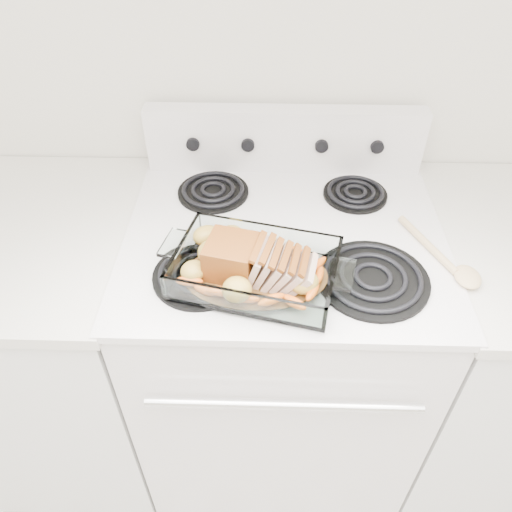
{
  "coord_description": "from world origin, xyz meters",
  "views": [
    {
      "loc": [
        -0.04,
        0.71,
        1.72
      ],
      "look_at": [
        -0.07,
        1.51,
        0.99
      ],
      "focal_mm": 35.0,
      "sensor_mm": 36.0,
      "label": 1
    }
  ],
  "objects_px": {
    "counter_left": "(65,344)",
    "counter_right": "(496,354)",
    "pork_roast": "(249,262)",
    "electric_range": "(279,346)",
    "baking_dish": "(256,272)"
  },
  "relations": [
    {
      "from": "baking_dish",
      "to": "pork_roast",
      "type": "relative_size",
      "value": 1.46
    },
    {
      "from": "electric_range",
      "to": "counter_right",
      "type": "distance_m",
      "value": 0.67
    },
    {
      "from": "counter_left",
      "to": "counter_right",
      "type": "xyz_separation_m",
      "value": [
        1.33,
        0.0,
        0.0
      ]
    },
    {
      "from": "counter_left",
      "to": "baking_dish",
      "type": "bearing_deg",
      "value": -15.83
    },
    {
      "from": "electric_range",
      "to": "counter_left",
      "type": "height_order",
      "value": "electric_range"
    },
    {
      "from": "electric_range",
      "to": "baking_dish",
      "type": "height_order",
      "value": "electric_range"
    },
    {
      "from": "electric_range",
      "to": "counter_right",
      "type": "height_order",
      "value": "electric_range"
    },
    {
      "from": "counter_left",
      "to": "baking_dish",
      "type": "distance_m",
      "value": 0.8
    },
    {
      "from": "electric_range",
      "to": "pork_roast",
      "type": "distance_m",
      "value": 0.54
    },
    {
      "from": "counter_left",
      "to": "baking_dish",
      "type": "relative_size",
      "value": 2.73
    },
    {
      "from": "counter_right",
      "to": "baking_dish",
      "type": "height_order",
      "value": "baking_dish"
    },
    {
      "from": "electric_range",
      "to": "baking_dish",
      "type": "relative_size",
      "value": 3.27
    },
    {
      "from": "electric_range",
      "to": "counter_left",
      "type": "bearing_deg",
      "value": -179.9
    },
    {
      "from": "counter_left",
      "to": "pork_roast",
      "type": "height_order",
      "value": "pork_roast"
    },
    {
      "from": "pork_roast",
      "to": "electric_range",
      "type": "bearing_deg",
      "value": 70.36
    }
  ]
}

